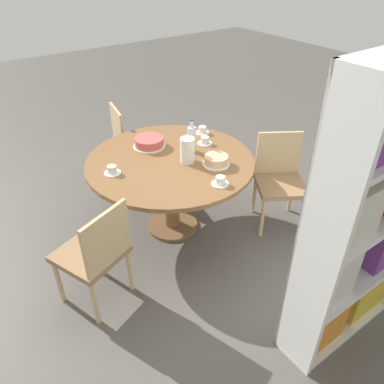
{
  "coord_description": "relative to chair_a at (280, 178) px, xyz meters",
  "views": [
    {
      "loc": [
        1.45,
        2.34,
        2.24
      ],
      "look_at": [
        0.0,
        0.31,
        0.56
      ],
      "focal_mm": 35.0,
      "sensor_mm": 36.0,
      "label": 1
    }
  ],
  "objects": [
    {
      "name": "bookshelf",
      "position": [
        0.53,
        1.08,
        0.47
      ],
      "size": [
        0.91,
        0.28,
        1.86
      ],
      "rotation": [
        0.0,
        0.0,
        3.14
      ],
      "color": "silver",
      "rests_on": "ground_plane"
    },
    {
      "name": "chair_a",
      "position": [
        0.0,
        0.0,
        0.0
      ],
      "size": [
        0.58,
        0.58,
        0.85
      ],
      "rotation": [
        0.0,
        0.0,
        2.58
      ],
      "color": "tan",
      "rests_on": "ground_plane"
    },
    {
      "name": "dining_table",
      "position": [
        0.86,
        -0.47,
        0.14
      ],
      "size": [
        1.41,
        1.41,
        0.72
      ],
      "color": "brown",
      "rests_on": "ground_plane"
    },
    {
      "name": "water_bottle",
      "position": [
        0.63,
        -0.49,
        0.38
      ],
      "size": [
        0.07,
        0.07,
        0.3
      ],
      "color": "silver",
      "rests_on": "dining_table"
    },
    {
      "name": "cup_d",
      "position": [
        0.76,
        0.07,
        0.28
      ],
      "size": [
        0.13,
        0.13,
        0.07
      ],
      "color": "silver",
      "rests_on": "dining_table"
    },
    {
      "name": "coffee_pot",
      "position": [
        0.76,
        -0.36,
        0.37
      ],
      "size": [
        0.12,
        0.12,
        0.25
      ],
      "color": "white",
      "rests_on": "dining_table"
    },
    {
      "name": "chair_b",
      "position": [
        0.73,
        -1.44,
        0.0
      ],
      "size": [
        0.49,
        0.49,
        0.85
      ],
      "rotation": [
        0.0,
        0.0,
        4.52
      ],
      "color": "tan",
      "rests_on": "ground_plane"
    },
    {
      "name": "cup_a",
      "position": [
        1.35,
        -0.55,
        0.28
      ],
      "size": [
        0.13,
        0.13,
        0.07
      ],
      "color": "silver",
      "rests_on": "dining_table"
    },
    {
      "name": "chair_c",
      "position": [
        1.74,
        -0.06,
        0.0
      ],
      "size": [
        0.55,
        0.55,
        0.85
      ],
      "rotation": [
        0.0,
        0.0,
        6.66
      ],
      "color": "tan",
      "rests_on": "ground_plane"
    },
    {
      "name": "cake_second",
      "position": [
        0.6,
        -0.18,
        0.29
      ],
      "size": [
        0.22,
        0.22,
        0.08
      ],
      "color": "white",
      "rests_on": "dining_table"
    },
    {
      "name": "cup_b",
      "position": [
        0.44,
        -0.53,
        0.28
      ],
      "size": [
        0.13,
        0.13,
        0.07
      ],
      "color": "silver",
      "rests_on": "dining_table"
    },
    {
      "name": "cup_c",
      "position": [
        0.33,
        -0.73,
        0.28
      ],
      "size": [
        0.13,
        0.13,
        0.07
      ],
      "color": "silver",
      "rests_on": "dining_table"
    },
    {
      "name": "ground_plane",
      "position": [
        0.86,
        -0.47,
        -0.46
      ],
      "size": [
        14.0,
        14.0,
        0.0
      ],
      "primitive_type": "plane",
      "color": "#56514C"
    },
    {
      "name": "cake_main",
      "position": [
        0.88,
        -0.78,
        0.3
      ],
      "size": [
        0.29,
        0.29,
        0.08
      ],
      "color": "white",
      "rests_on": "dining_table"
    }
  ]
}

